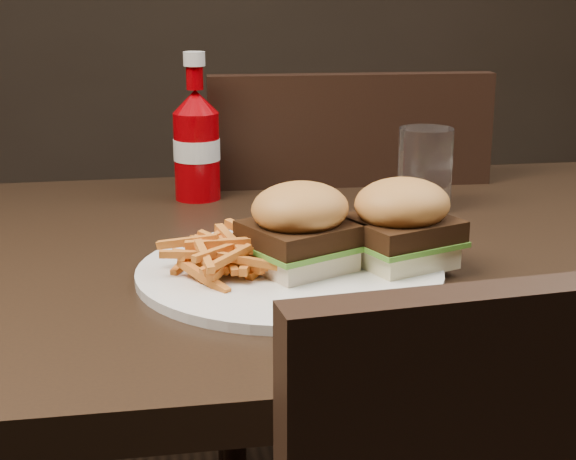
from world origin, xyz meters
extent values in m
cube|color=black|center=(0.00, 0.00, 0.73)|extent=(1.20, 0.80, 0.04)
cube|color=black|center=(0.17, 0.50, 0.43)|extent=(0.49, 0.49, 0.04)
cylinder|color=white|center=(-0.01, -0.12, 0.76)|extent=(0.33, 0.33, 0.01)
cube|color=beige|center=(0.00, -0.12, 0.77)|extent=(0.13, 0.12, 0.02)
cube|color=beige|center=(0.11, -0.12, 0.77)|extent=(0.12, 0.12, 0.02)
cylinder|color=#8A0005|center=(-0.08, 0.25, 0.81)|extent=(0.08, 0.08, 0.13)
cylinder|color=white|center=(0.22, 0.13, 0.81)|extent=(0.09, 0.09, 0.12)
camera|label=1|loc=(-0.17, -1.01, 1.06)|focal=55.00mm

